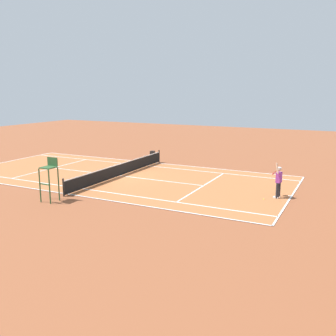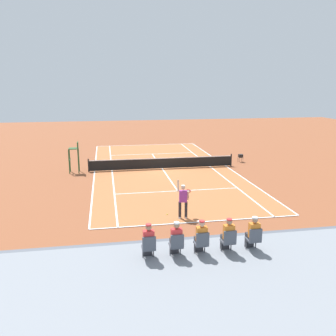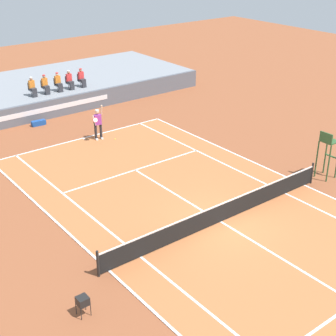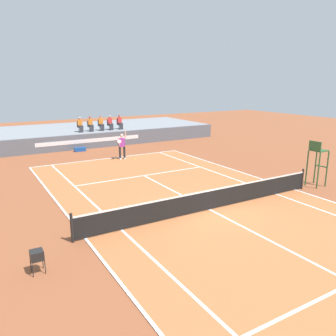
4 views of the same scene
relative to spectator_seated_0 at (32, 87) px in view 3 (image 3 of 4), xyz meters
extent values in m
plane|color=brown|center=(0.35, -17.69, -1.85)|extent=(80.00, 80.00, 0.00)
cube|color=#B76638|center=(0.35, -17.69, -1.84)|extent=(10.98, 23.78, 0.02)
cube|color=white|center=(0.35, -5.80, -1.82)|extent=(10.98, 0.10, 0.01)
cube|color=white|center=(-5.14, -17.69, -1.82)|extent=(0.10, 23.78, 0.01)
cube|color=white|center=(5.84, -17.69, -1.82)|extent=(0.10, 23.78, 0.01)
cube|color=white|center=(-3.76, -17.69, -1.82)|extent=(0.10, 23.78, 0.01)
cube|color=white|center=(4.46, -17.69, -1.82)|extent=(0.10, 23.78, 0.01)
cube|color=white|center=(0.35, -11.29, -1.82)|extent=(8.22, 0.10, 0.01)
cube|color=white|center=(0.35, -17.69, -1.82)|extent=(0.10, 12.80, 0.01)
cube|color=white|center=(0.35, -5.90, -1.82)|extent=(0.10, 0.20, 0.01)
cylinder|color=black|center=(-5.59, -17.69, -1.31)|extent=(0.10, 0.10, 1.07)
cylinder|color=black|center=(6.29, -17.69, -1.31)|extent=(0.10, 0.10, 1.07)
cube|color=black|center=(0.35, -17.69, -1.37)|extent=(11.78, 0.02, 0.84)
cube|color=white|center=(0.35, -17.69, -0.95)|extent=(11.78, 0.03, 0.06)
cube|color=#565B66|center=(0.35, -1.37, -1.23)|extent=(24.95, 0.24, 1.24)
cube|color=silver|center=(0.35, -1.49, -1.17)|extent=(8.73, 0.01, 0.32)
cube|color=gray|center=(0.35, 3.09, -1.23)|extent=(24.95, 8.68, 1.24)
cube|color=#474C56|center=(0.00, 0.02, -0.20)|extent=(0.44, 0.44, 0.06)
cube|color=#474C56|center=(0.00, 0.22, 0.05)|extent=(0.44, 0.06, 0.44)
cylinder|color=#4C4C51|center=(0.18, -0.13, -0.42)|extent=(0.04, 0.04, 0.38)
cylinder|color=#4C4C51|center=(-0.18, -0.13, -0.42)|extent=(0.04, 0.04, 0.38)
cube|color=#2D2D33|center=(0.00, -0.08, -0.12)|extent=(0.34, 0.44, 0.16)
cube|color=#2D2D33|center=(0.00, -0.28, -0.39)|extent=(0.30, 0.14, 0.44)
cube|color=orange|center=(0.00, 0.08, 0.17)|extent=(0.36, 0.22, 0.52)
sphere|color=#A37556|center=(0.00, 0.08, 0.54)|extent=(0.20, 0.20, 0.20)
cylinder|color=white|center=(0.00, 0.08, 0.63)|extent=(0.19, 0.19, 0.05)
cube|color=#474C56|center=(0.91, 0.02, -0.20)|extent=(0.44, 0.44, 0.06)
cube|color=#474C56|center=(0.91, 0.22, 0.05)|extent=(0.44, 0.06, 0.44)
cylinder|color=#4C4C51|center=(1.08, -0.13, -0.42)|extent=(0.04, 0.04, 0.38)
cylinder|color=#4C4C51|center=(0.73, -0.13, -0.42)|extent=(0.04, 0.04, 0.38)
cube|color=#2D2D33|center=(0.91, -0.08, -0.12)|extent=(0.34, 0.44, 0.16)
cube|color=#2D2D33|center=(0.91, -0.28, -0.39)|extent=(0.30, 0.14, 0.44)
cube|color=orange|center=(0.91, 0.08, 0.17)|extent=(0.36, 0.22, 0.52)
sphere|color=#A37556|center=(0.91, 0.08, 0.54)|extent=(0.20, 0.20, 0.20)
cylinder|color=red|center=(0.91, 0.08, 0.63)|extent=(0.19, 0.19, 0.05)
cube|color=#474C56|center=(1.85, 0.02, -0.20)|extent=(0.44, 0.44, 0.06)
cube|color=#474C56|center=(1.85, 0.22, 0.05)|extent=(0.44, 0.06, 0.44)
cylinder|color=#4C4C51|center=(2.03, -0.13, -0.42)|extent=(0.04, 0.04, 0.38)
cylinder|color=#4C4C51|center=(1.68, -0.13, -0.42)|extent=(0.04, 0.04, 0.38)
cube|color=#2D2D33|center=(1.85, -0.08, -0.12)|extent=(0.34, 0.44, 0.16)
cube|color=#2D2D33|center=(1.85, -0.28, -0.39)|extent=(0.30, 0.14, 0.44)
cube|color=orange|center=(1.85, 0.08, 0.17)|extent=(0.36, 0.22, 0.52)
sphere|color=tan|center=(1.85, 0.08, 0.54)|extent=(0.20, 0.20, 0.20)
cylinder|color=red|center=(1.85, 0.08, 0.63)|extent=(0.19, 0.19, 0.05)
cube|color=#474C56|center=(2.71, 0.02, -0.20)|extent=(0.44, 0.44, 0.06)
cube|color=#474C56|center=(2.71, 0.22, 0.05)|extent=(0.44, 0.06, 0.44)
cylinder|color=#4C4C51|center=(2.89, -0.13, -0.42)|extent=(0.04, 0.04, 0.38)
cylinder|color=#4C4C51|center=(2.53, -0.13, -0.42)|extent=(0.04, 0.04, 0.38)
cube|color=#2D2D33|center=(2.71, -0.08, -0.12)|extent=(0.34, 0.44, 0.16)
cube|color=#2D2D33|center=(2.71, -0.28, -0.39)|extent=(0.30, 0.14, 0.44)
cube|color=red|center=(2.71, 0.08, 0.17)|extent=(0.36, 0.22, 0.52)
sphere|color=#A37556|center=(2.71, 0.08, 0.54)|extent=(0.20, 0.20, 0.20)
cylinder|color=white|center=(2.71, 0.08, 0.63)|extent=(0.19, 0.19, 0.05)
cube|color=#474C56|center=(3.63, 0.02, -0.20)|extent=(0.44, 0.44, 0.06)
cube|color=#474C56|center=(3.63, 0.22, 0.05)|extent=(0.44, 0.06, 0.44)
cylinder|color=#4C4C51|center=(3.81, -0.13, -0.42)|extent=(0.04, 0.04, 0.38)
cylinder|color=#4C4C51|center=(3.46, -0.13, -0.42)|extent=(0.04, 0.04, 0.38)
cube|color=#2D2D33|center=(3.63, -0.08, -0.12)|extent=(0.34, 0.44, 0.16)
cube|color=#2D2D33|center=(3.63, -0.28, -0.39)|extent=(0.30, 0.14, 0.44)
cube|color=red|center=(3.63, 0.08, 0.17)|extent=(0.36, 0.22, 0.52)
sphere|color=#A37556|center=(3.63, 0.08, 0.54)|extent=(0.20, 0.20, 0.20)
cylinder|color=red|center=(3.63, 0.08, 0.63)|extent=(0.19, 0.19, 0.05)
cylinder|color=#232328|center=(1.21, -6.50, -1.39)|extent=(0.15, 0.15, 0.92)
cylinder|color=#232328|center=(0.89, -6.44, -1.39)|extent=(0.15, 0.15, 0.92)
cube|color=white|center=(1.20, -6.56, -1.80)|extent=(0.17, 0.30, 0.10)
cube|color=white|center=(0.88, -6.50, -1.80)|extent=(0.17, 0.30, 0.10)
cube|color=purple|center=(1.05, -6.47, -0.63)|extent=(0.44, 0.31, 0.60)
sphere|color=beige|center=(1.05, -6.47, -0.16)|extent=(0.22, 0.22, 0.22)
cylinder|color=white|center=(1.05, -6.47, -0.07)|extent=(0.21, 0.21, 0.06)
cylinder|color=beige|center=(1.30, -6.54, -0.07)|extent=(0.13, 0.23, 0.61)
cylinder|color=beige|center=(0.78, -6.52, -0.61)|extent=(0.14, 0.34, 0.56)
cylinder|color=black|center=(0.72, -6.64, -0.74)|extent=(0.07, 0.19, 0.25)
torus|color=red|center=(0.72, -6.81, -0.48)|extent=(0.33, 0.24, 0.26)
cylinder|color=silver|center=(0.72, -6.81, -0.48)|extent=(0.29, 0.20, 0.22)
sphere|color=#D1E533|center=(1.78, -7.11, -1.81)|extent=(0.07, 0.07, 0.07)
cylinder|color=#2D562D|center=(7.74, -17.34, -0.90)|extent=(0.07, 0.07, 1.90)
cylinder|color=#2D562D|center=(7.04, -17.34, -0.90)|extent=(0.07, 0.07, 1.90)
cylinder|color=#2D562D|center=(7.04, -18.04, -0.90)|extent=(0.07, 0.07, 1.90)
cube|color=#2D562D|center=(7.39, -17.69, 0.08)|extent=(0.70, 0.70, 0.06)
cube|color=#2D562D|center=(7.04, -17.69, 0.35)|extent=(0.06, 0.70, 0.48)
cube|color=#2D562D|center=(7.70, -17.69, -0.80)|extent=(0.10, 0.70, 0.04)
cube|color=#194799|center=(-0.75, -2.15, -1.69)|extent=(0.86, 0.37, 0.32)
cylinder|color=#194799|center=(-1.17, -2.12, -1.69)|extent=(0.08, 0.32, 0.32)
cylinder|color=#194799|center=(-0.33, -2.17, -1.69)|extent=(0.08, 0.32, 0.32)
cube|color=black|center=(-6.98, -19.11, -1.29)|extent=(0.36, 0.36, 0.28)
cylinder|color=black|center=(-7.15, -19.28, -1.64)|extent=(0.02, 0.02, 0.42)
cylinder|color=black|center=(-6.81, -19.28, -1.64)|extent=(0.02, 0.02, 0.42)
cylinder|color=black|center=(-7.15, -18.94, -1.64)|extent=(0.02, 0.02, 0.42)
cylinder|color=black|center=(-6.81, -18.94, -1.64)|extent=(0.02, 0.02, 0.42)
ellipsoid|color=#D1E533|center=(-6.98, -19.11, -1.21)|extent=(0.30, 0.30, 0.12)
camera|label=1|loc=(22.48, -2.82, 4.20)|focal=40.21mm
camera|label=2|loc=(4.89, 10.87, 5.07)|focal=38.53mm
camera|label=3|loc=(-12.48, -30.62, 9.27)|focal=53.66mm
camera|label=4|loc=(-8.20, -28.61, 3.54)|focal=36.21mm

